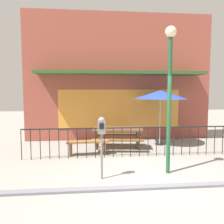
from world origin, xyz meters
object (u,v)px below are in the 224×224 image
at_px(patio_bench, 88,144).
at_px(parking_meter_near, 102,131).
at_px(picnic_table_left, 117,132).
at_px(patio_umbrella, 160,95).
at_px(street_lamp, 170,78).

relative_size(patio_bench, parking_meter_near, 0.94).
relative_size(picnic_table_left, patio_umbrella, 0.91).
distance_m(picnic_table_left, street_lamp, 3.34).
xyz_separation_m(parking_meter_near, street_lamp, (1.73, 0.24, 1.29)).
height_order(patio_bench, parking_meter_near, parking_meter_near).
bearing_deg(patio_bench, patio_umbrella, 23.06).
xyz_separation_m(picnic_table_left, patio_bench, (-1.09, -0.71, -0.26)).
bearing_deg(parking_meter_near, patio_umbrella, 53.37).
bearing_deg(picnic_table_left, patio_umbrella, 15.92).
distance_m(picnic_table_left, patio_umbrella, 2.28).
bearing_deg(parking_meter_near, street_lamp, 7.77).
height_order(patio_umbrella, parking_meter_near, patio_umbrella).
bearing_deg(street_lamp, picnic_table_left, 110.87).
xyz_separation_m(picnic_table_left, parking_meter_near, (-0.74, -2.85, 0.55)).
bearing_deg(street_lamp, parking_meter_near, -172.23).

